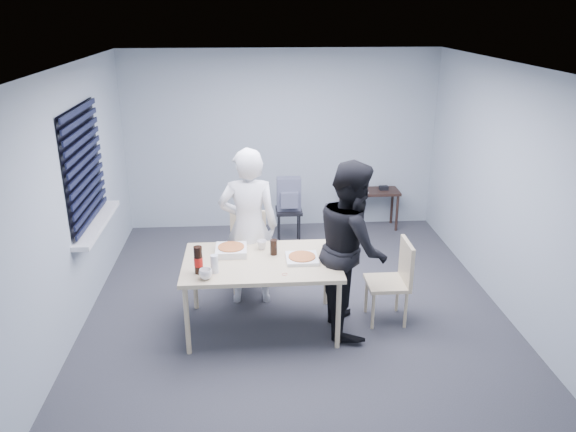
{
  "coord_description": "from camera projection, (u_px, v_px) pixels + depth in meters",
  "views": [
    {
      "loc": [
        -0.47,
        -5.49,
        3.13
      ],
      "look_at": [
        -0.07,
        0.1,
        1.03
      ],
      "focal_mm": 35.0,
      "sensor_mm": 36.0,
      "label": 1
    }
  ],
  "objects": [
    {
      "name": "person_white",
      "position": [
        249.0,
        227.0,
        6.07
      ],
      "size": [
        0.65,
        0.42,
        1.77
      ],
      "primitive_type": "imported",
      "rotation": [
        0.0,
        0.0,
        3.14
      ],
      "color": "silver",
      "rests_on": "ground"
    },
    {
      "name": "side_table",
      "position": [
        369.0,
        196.0,
        8.29
      ],
      "size": [
        0.88,
        0.39,
        0.58
      ],
      "color": "black",
      "rests_on": "ground"
    },
    {
      "name": "rubber_band",
      "position": [
        285.0,
        274.0,
        5.29
      ],
      "size": [
        0.07,
        0.07,
        0.0
      ],
      "primitive_type": "torus",
      "rotation": [
        0.0,
        0.0,
        0.34
      ],
      "color": "red",
      "rests_on": "dining_table"
    },
    {
      "name": "room",
      "position": [
        88.0,
        175.0,
        5.98
      ],
      "size": [
        5.0,
        5.0,
        5.0
      ],
      "color": "#313236",
      "rests_on": "ground"
    },
    {
      "name": "backpack",
      "position": [
        289.0,
        195.0,
        7.66
      ],
      "size": [
        0.33,
        0.24,
        0.46
      ],
      "rotation": [
        0.0,
        0.0,
        -0.29
      ],
      "color": "slate",
      "rests_on": "stool"
    },
    {
      "name": "pizza_box_a",
      "position": [
        231.0,
        250.0,
        5.73
      ],
      "size": [
        0.32,
        0.32,
        0.08
      ],
      "rotation": [
        0.0,
        0.0,
        0.03
      ],
      "color": "white",
      "rests_on": "dining_table"
    },
    {
      "name": "plastic_cups",
      "position": [
        214.0,
        264.0,
        5.3
      ],
      "size": [
        0.1,
        0.1,
        0.18
      ],
      "primitive_type": "cylinder",
      "rotation": [
        0.0,
        0.0,
        0.36
      ],
      "color": "silver",
      "rests_on": "dining_table"
    },
    {
      "name": "soda_bottle",
      "position": [
        198.0,
        260.0,
        5.28
      ],
      "size": [
        0.08,
        0.08,
        0.27
      ],
      "rotation": [
        0.0,
        0.0,
        0.07
      ],
      "color": "black",
      "rests_on": "dining_table"
    },
    {
      "name": "cola_glass",
      "position": [
        274.0,
        247.0,
        5.69
      ],
      "size": [
        0.1,
        0.1,
        0.16
      ],
      "primitive_type": "cylinder",
      "rotation": [
        0.0,
        0.0,
        0.4
      ],
      "color": "black",
      "rests_on": "dining_table"
    },
    {
      "name": "mug_b",
      "position": [
        262.0,
        245.0,
        5.83
      ],
      "size": [
        0.1,
        0.1,
        0.09
      ],
      "primitive_type": "imported",
      "color": "white",
      "rests_on": "dining_table"
    },
    {
      "name": "mug_a",
      "position": [
        206.0,
        274.0,
        5.19
      ],
      "size": [
        0.17,
        0.17,
        0.1
      ],
      "primitive_type": "imported",
      "rotation": [
        0.0,
        0.0,
        0.52
      ],
      "color": "white",
      "rests_on": "dining_table"
    },
    {
      "name": "person_black",
      "position": [
        352.0,
        247.0,
        5.57
      ],
      "size": [
        0.47,
        0.86,
        1.77
      ],
      "primitive_type": "imported",
      "rotation": [
        0.0,
        0.0,
        1.57
      ],
      "color": "black",
      "rests_on": "ground"
    },
    {
      "name": "chair_right",
      "position": [
        395.0,
        276.0,
        5.81
      ],
      "size": [
        0.42,
        0.42,
        0.89
      ],
      "color": "#CBB88E",
      "rests_on": "ground"
    },
    {
      "name": "stool",
      "position": [
        289.0,
        217.0,
        7.79
      ],
      "size": [
        0.36,
        0.36,
        0.5
      ],
      "color": "black",
      "rests_on": "ground"
    },
    {
      "name": "papers",
      "position": [
        359.0,
        190.0,
        8.28
      ],
      "size": [
        0.32,
        0.37,
        0.01
      ],
      "primitive_type": "cube",
      "rotation": [
        0.0,
        0.0,
        0.32
      ],
      "color": "white",
      "rests_on": "side_table"
    },
    {
      "name": "dining_table",
      "position": [
        262.0,
        266.0,
        5.6
      ],
      "size": [
        1.56,
        0.99,
        0.76
      ],
      "color": "#CBB88E",
      "rests_on": "ground"
    },
    {
      "name": "pizza_box_b",
      "position": [
        302.0,
        258.0,
        5.58
      ],
      "size": [
        0.32,
        0.32,
        0.04
      ],
      "rotation": [
        0.0,
        0.0,
        -0.43
      ],
      "color": "white",
      "rests_on": "dining_table"
    },
    {
      "name": "chair_far",
      "position": [
        249.0,
        244.0,
        6.57
      ],
      "size": [
        0.42,
        0.42,
        0.89
      ],
      "color": "#CBB88E",
      "rests_on": "ground"
    },
    {
      "name": "black_box",
      "position": [
        384.0,
        188.0,
        8.29
      ],
      "size": [
        0.15,
        0.12,
        0.05
      ],
      "primitive_type": "cube",
      "rotation": [
        0.0,
        0.0,
        0.24
      ],
      "color": "black",
      "rests_on": "side_table"
    }
  ]
}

